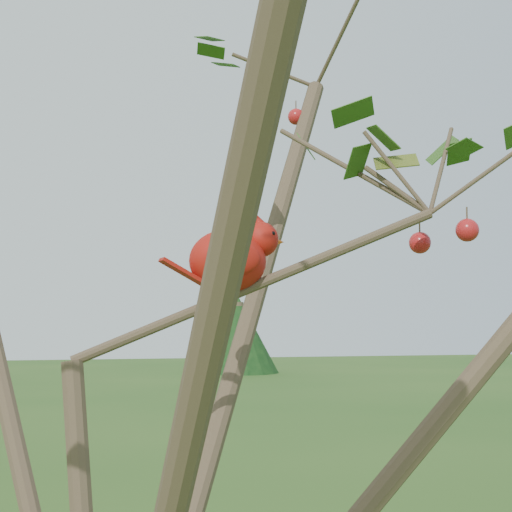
{
  "coord_description": "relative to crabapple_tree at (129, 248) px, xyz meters",
  "views": [
    {
      "loc": [
        -0.08,
        -1.18,
        2.02
      ],
      "look_at": [
        0.25,
        0.09,
        2.12
      ],
      "focal_mm": 55.0,
      "sensor_mm": 36.0,
      "label": 1
    }
  ],
  "objects": [
    {
      "name": "crabapple_tree",
      "position": [
        0.0,
        0.0,
        0.0
      ],
      "size": [
        2.35,
        2.05,
        2.95
      ],
      "color": "#483727",
      "rests_on": "ground"
    },
    {
      "name": "cardinal",
      "position": [
        0.18,
        0.11,
        -0.0
      ],
      "size": [
        0.22,
        0.12,
        0.15
      ],
      "rotation": [
        0.0,
        0.0,
        0.12
      ],
      "color": "#A7190E",
      "rests_on": "ground"
    },
    {
      "name": "distant_trees",
      "position": [
        -1.03,
        24.35,
        -0.84
      ],
      "size": [
        40.06,
        10.35,
        2.92
      ],
      "color": "#483727",
      "rests_on": "ground"
    }
  ]
}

